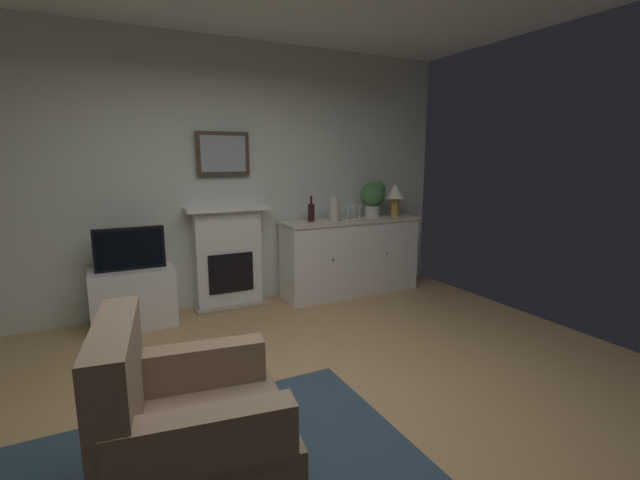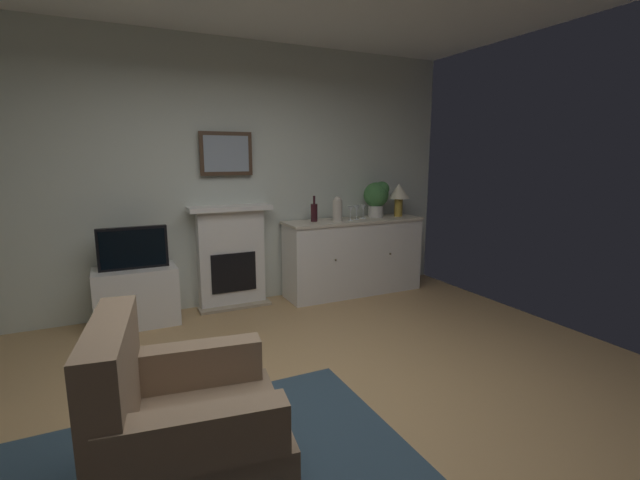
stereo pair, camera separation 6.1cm
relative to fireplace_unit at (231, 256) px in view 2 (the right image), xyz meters
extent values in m
cube|color=tan|center=(-0.08, -2.33, -0.60)|extent=(5.59, 4.97, 0.10)
cube|color=silver|center=(-0.08, 0.13, 0.85)|extent=(5.59, 0.06, 2.81)
cube|color=white|center=(0.00, 0.01, -0.02)|extent=(0.70, 0.18, 1.05)
cube|color=tan|center=(0.00, -0.09, -0.53)|extent=(0.77, 0.20, 0.03)
cube|color=black|center=(0.00, -0.09, -0.16)|extent=(0.48, 0.02, 0.42)
cube|color=white|center=(0.00, -0.02, 0.53)|extent=(0.87, 0.27, 0.05)
cube|color=#473323|center=(0.00, 0.05, 1.09)|extent=(0.55, 0.03, 0.45)
cube|color=#8C99A8|center=(0.00, 0.03, 1.09)|extent=(0.47, 0.01, 0.37)
cube|color=white|center=(1.42, -0.18, -0.12)|extent=(1.64, 0.45, 0.86)
cube|color=beige|center=(1.42, -0.18, 0.33)|extent=(1.67, 0.48, 0.03)
sphere|color=brown|center=(1.06, -0.41, -0.06)|extent=(0.02, 0.02, 0.02)
sphere|color=brown|center=(1.78, -0.41, -0.06)|extent=(0.02, 0.02, 0.02)
cylinder|color=#B79338|center=(2.05, -0.18, 0.45)|extent=(0.10, 0.10, 0.22)
cone|color=#EFE5C6|center=(2.05, -0.18, 0.65)|extent=(0.26, 0.26, 0.18)
cylinder|color=#331419|center=(0.93, -0.13, 0.44)|extent=(0.08, 0.08, 0.20)
cylinder|color=#331419|center=(0.93, -0.13, 0.59)|extent=(0.03, 0.03, 0.09)
cylinder|color=silver|center=(1.34, -0.24, 0.34)|extent=(0.06, 0.06, 0.00)
cylinder|color=silver|center=(1.34, -0.24, 0.39)|extent=(0.01, 0.01, 0.09)
cone|color=silver|center=(1.34, -0.24, 0.47)|extent=(0.07, 0.07, 0.07)
cylinder|color=silver|center=(1.45, -0.19, 0.34)|extent=(0.06, 0.06, 0.00)
cylinder|color=silver|center=(1.45, -0.19, 0.39)|extent=(0.01, 0.01, 0.09)
cone|color=silver|center=(1.45, -0.19, 0.47)|extent=(0.07, 0.07, 0.07)
cylinder|color=silver|center=(1.56, -0.15, 0.34)|extent=(0.06, 0.06, 0.00)
cylinder|color=silver|center=(1.56, -0.15, 0.39)|extent=(0.01, 0.01, 0.09)
cone|color=silver|center=(1.56, -0.15, 0.47)|extent=(0.07, 0.07, 0.07)
cylinder|color=beige|center=(1.18, -0.23, 0.46)|extent=(0.11, 0.11, 0.24)
sphere|color=beige|center=(1.18, -0.23, 0.58)|extent=(0.08, 0.08, 0.08)
cube|color=white|center=(-0.97, -0.16, -0.27)|extent=(0.75, 0.42, 0.56)
cube|color=black|center=(-0.97, -0.18, 0.22)|extent=(0.62, 0.06, 0.40)
cube|color=black|center=(-0.97, -0.22, 0.22)|extent=(0.57, 0.01, 0.35)
cylinder|color=beige|center=(1.75, -0.13, 0.41)|extent=(0.18, 0.18, 0.14)
sphere|color=#3D753D|center=(1.75, -0.13, 0.61)|extent=(0.30, 0.30, 0.30)
sphere|color=#3D753D|center=(1.81, -0.16, 0.68)|extent=(0.18, 0.18, 0.18)
cube|color=#8C7259|center=(-0.86, -2.68, -0.29)|extent=(0.90, 0.86, 0.32)
cube|color=#8C7259|center=(-1.19, -2.63, 0.12)|extent=(0.26, 0.77, 0.50)
cube|color=#8C7259|center=(-0.91, -2.99, -0.02)|extent=(0.73, 0.24, 0.22)
cube|color=#8C7259|center=(-0.82, -2.36, -0.02)|extent=(0.73, 0.24, 0.22)
cylinder|color=#473323|center=(-0.48, -2.41, -0.50)|extent=(0.05, 0.05, 0.10)
cylinder|color=#473323|center=(-1.15, -2.31, -0.50)|extent=(0.05, 0.05, 0.10)
camera|label=1|loc=(-1.19, -4.55, 1.05)|focal=24.62mm
camera|label=2|loc=(-1.14, -4.58, 1.05)|focal=24.62mm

